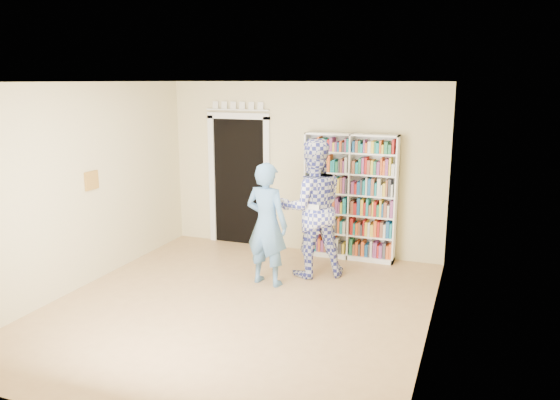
% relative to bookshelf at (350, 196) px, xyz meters
% --- Properties ---
extents(floor, '(5.00, 5.00, 0.00)m').
position_rel_bookshelf_xyz_m(floor, '(-0.82, -2.34, -0.98)').
color(floor, '#A87E51').
rests_on(floor, ground).
extents(ceiling, '(5.00, 5.00, 0.00)m').
position_rel_bookshelf_xyz_m(ceiling, '(-0.82, -2.34, 1.72)').
color(ceiling, white).
rests_on(ceiling, wall_back).
extents(wall_back, '(4.50, 0.00, 4.50)m').
position_rel_bookshelf_xyz_m(wall_back, '(-0.82, 0.16, 0.37)').
color(wall_back, beige).
rests_on(wall_back, floor).
extents(wall_left, '(0.00, 5.00, 5.00)m').
position_rel_bookshelf_xyz_m(wall_left, '(-3.07, -2.34, 0.37)').
color(wall_left, beige).
rests_on(wall_left, floor).
extents(wall_right, '(0.00, 5.00, 5.00)m').
position_rel_bookshelf_xyz_m(wall_right, '(1.43, -2.34, 0.37)').
color(wall_right, beige).
rests_on(wall_right, floor).
extents(bookshelf, '(1.41, 0.26, 1.94)m').
position_rel_bookshelf_xyz_m(bookshelf, '(0.00, 0.00, 0.00)').
color(bookshelf, white).
rests_on(bookshelf, floor).
extents(doorway, '(1.10, 0.08, 2.43)m').
position_rel_bookshelf_xyz_m(doorway, '(-1.92, 0.13, 0.20)').
color(doorway, black).
rests_on(doorway, floor).
extents(wall_art, '(0.03, 0.25, 0.25)m').
position_rel_bookshelf_xyz_m(wall_art, '(-3.05, -2.14, 0.42)').
color(wall_art, brown).
rests_on(wall_art, wall_left).
extents(man_blue, '(0.67, 0.50, 1.67)m').
position_rel_bookshelf_xyz_m(man_blue, '(-0.78, -1.48, -0.14)').
color(man_blue, '#5181B5').
rests_on(man_blue, floor).
extents(man_plaid, '(1.19, 1.11, 1.95)m').
position_rel_bookshelf_xyz_m(man_plaid, '(-0.32, -0.93, -0.01)').
color(man_plaid, '#313797').
rests_on(man_plaid, floor).
extents(paper_sheet, '(0.20, 0.04, 0.28)m').
position_rel_bookshelf_xyz_m(paper_sheet, '(-0.24, -1.18, -0.03)').
color(paper_sheet, white).
rests_on(paper_sheet, man_plaid).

